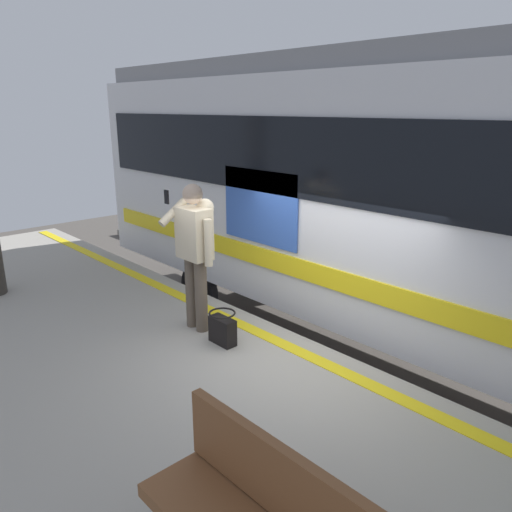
{
  "coord_description": "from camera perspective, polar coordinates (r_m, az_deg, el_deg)",
  "views": [
    {
      "loc": [
        -3.21,
        3.8,
        3.43
      ],
      "look_at": [
        0.54,
        0.3,
        1.88
      ],
      "focal_mm": 34.68,
      "sensor_mm": 36.0,
      "label": 1
    }
  ],
  "objects": [
    {
      "name": "platform",
      "position": [
        4.61,
        -15.06,
        -23.55
      ],
      "size": [
        14.2,
        4.61,
        0.98
      ],
      "primitive_type": "cube",
      "color": "#9E998E",
      "rests_on": "ground"
    },
    {
      "name": "handbag",
      "position": [
        5.37,
        -3.89,
        -8.38
      ],
      "size": [
        0.32,
        0.29,
        0.36
      ],
      "color": "black",
      "rests_on": "platform"
    },
    {
      "name": "track_rail_far",
      "position": [
        7.86,
        18.38,
        -9.35
      ],
      "size": [
        18.46,
        0.08,
        0.16
      ],
      "primitive_type": "cube",
      "color": "slate",
      "rests_on": "ground"
    },
    {
      "name": "train_carriage",
      "position": [
        6.16,
        24.11,
        6.51
      ],
      "size": [
        11.69,
        2.91,
        3.89
      ],
      "color": "silver",
      "rests_on": "ground"
    },
    {
      "name": "safety_line",
      "position": [
        5.34,
        4.02,
        -10.48
      ],
      "size": [
        13.91,
        0.16,
        0.01
      ],
      "primitive_type": "cube",
      "color": "yellow",
      "rests_on": "platform"
    },
    {
      "name": "ground_plane",
      "position": [
        6.04,
        5.86,
        -17.86
      ],
      "size": [
        23.47,
        23.47,
        0.0
      ],
      "primitive_type": "plane",
      "color": "#4C4742"
    },
    {
      "name": "track_rail_near",
      "position": [
        6.75,
        12.26,
        -13.35
      ],
      "size": [
        18.46,
        0.08,
        0.16
      ],
      "primitive_type": "cube",
      "color": "slate",
      "rests_on": "ground"
    },
    {
      "name": "passenger",
      "position": [
        5.48,
        -7.03,
        1.21
      ],
      "size": [
        0.57,
        0.55,
        1.67
      ],
      "color": "brown",
      "rests_on": "platform"
    }
  ]
}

